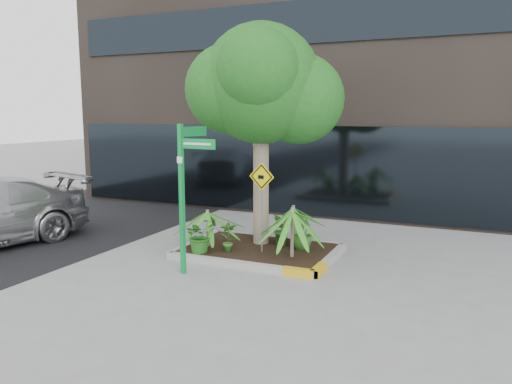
% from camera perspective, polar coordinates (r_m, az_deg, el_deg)
% --- Properties ---
extents(ground, '(80.00, 80.00, 0.00)m').
position_cam_1_polar(ground, '(10.82, -1.29, -7.40)').
color(ground, gray).
rests_on(ground, ground).
extents(asphalt_road, '(7.00, 80.00, 0.01)m').
position_cam_1_polar(asphalt_road, '(14.73, -24.88, -3.81)').
color(asphalt_road, black).
rests_on(asphalt_road, ground).
extents(planter, '(3.35, 2.36, 0.15)m').
position_cam_1_polar(planter, '(10.94, 0.43, -6.66)').
color(planter, '#9E9E99').
rests_on(planter, ground).
extents(tree, '(3.36, 2.98, 5.04)m').
position_cam_1_polar(tree, '(11.04, 0.62, 12.25)').
color(tree, gray).
rests_on(tree, ground).
extents(palm_front, '(1.14, 1.14, 1.27)m').
position_cam_1_polar(palm_front, '(10.11, 4.18, -2.17)').
color(palm_front, gray).
rests_on(palm_front, ground).
extents(palm_left, '(0.91, 0.91, 1.01)m').
position_cam_1_polar(palm_left, '(10.98, -5.57, -2.32)').
color(palm_left, gray).
rests_on(palm_left, ground).
extents(palm_back, '(0.92, 0.92, 1.03)m').
position_cam_1_polar(palm_back, '(11.44, 4.30, -1.80)').
color(palm_back, gray).
rests_on(palm_back, ground).
extents(shrub_a, '(0.90, 0.90, 0.74)m').
position_cam_1_polar(shrub_a, '(10.56, -6.39, -4.92)').
color(shrub_a, '#205D1A').
rests_on(shrub_a, planter).
extents(shrub_b, '(0.50, 0.50, 0.77)m').
position_cam_1_polar(shrub_b, '(10.76, 5.35, -4.57)').
color(shrub_b, '#2A5E1C').
rests_on(shrub_b, planter).
extents(shrub_c, '(0.48, 0.48, 0.67)m').
position_cam_1_polar(shrub_c, '(10.58, -3.19, -5.08)').
color(shrub_c, '#316920').
rests_on(shrub_c, planter).
extents(shrub_d, '(0.50, 0.50, 0.72)m').
position_cam_1_polar(shrub_d, '(11.05, 2.88, -4.34)').
color(shrub_d, '#275518').
rests_on(shrub_d, planter).
extents(street_sign_post, '(0.84, 0.89, 2.86)m').
position_cam_1_polar(street_sign_post, '(9.45, -8.04, 1.10)').
color(street_sign_post, '#0D903A').
rests_on(street_sign_post, ground).
extents(cattle_sign, '(0.58, 0.08, 1.90)m').
position_cam_1_polar(cattle_sign, '(10.39, 0.66, 0.01)').
color(cattle_sign, slate).
rests_on(cattle_sign, ground).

